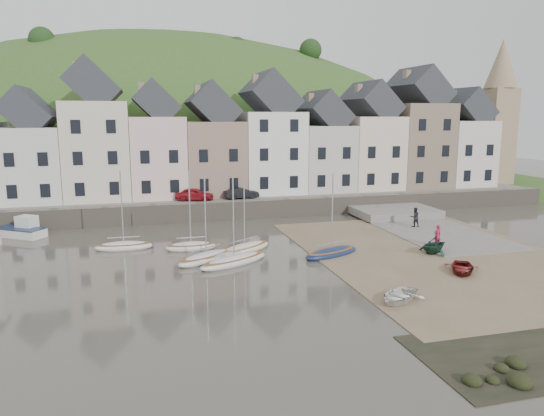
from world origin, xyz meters
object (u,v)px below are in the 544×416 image
object	(u,v)px
car_right	(242,193)
rowboat_green	(434,244)
sailboat_0	(124,246)
rowboat_white	(399,295)
person_dark	(415,217)
car_left	(195,194)
rowboat_red	(462,268)
person_red	(437,236)

from	to	relation	value
car_right	rowboat_green	bearing A→B (deg)	-159.10
sailboat_0	rowboat_white	size ratio (longest dim) A/B	2.08
sailboat_0	rowboat_white	bearing A→B (deg)	-46.53
person_dark	car_left	bearing A→B (deg)	-26.63
rowboat_red	car_left	xyz separation A→B (m)	(-14.56, 23.85, 1.88)
sailboat_0	rowboat_red	size ratio (longest dim) A/B	2.07
car_right	rowboat_white	bearing A→B (deg)	178.64
person_red	car_right	bearing A→B (deg)	-62.31
rowboat_white	car_left	distance (m)	28.63
person_dark	rowboat_white	bearing A→B (deg)	60.56
sailboat_0	person_dark	bearing A→B (deg)	2.05
rowboat_red	car_left	distance (m)	28.01
car_left	rowboat_red	bearing A→B (deg)	-129.86
sailboat_0	person_red	world-z (taller)	sailboat_0
rowboat_red	person_dark	bearing A→B (deg)	105.70
person_red	person_dark	xyz separation A→B (m)	(2.02, 6.79, 0.04)
rowboat_white	person_red	world-z (taller)	person_red
rowboat_green	person_red	xyz separation A→B (m)	(1.29, 1.56, 0.23)
person_dark	car_right	distance (m)	17.65
rowboat_red	person_dark	xyz separation A→B (m)	(4.17, 13.01, 0.63)
person_red	car_left	bearing A→B (deg)	-52.75
person_dark	car_left	world-z (taller)	car_left
rowboat_green	rowboat_red	bearing A→B (deg)	-30.47
rowboat_green	car_left	xyz separation A→B (m)	(-15.42, 19.19, 1.52)
car_left	car_right	world-z (taller)	car_left
rowboat_red	person_red	distance (m)	6.61
person_dark	car_right	world-z (taller)	car_right
rowboat_green	car_left	world-z (taller)	car_left
rowboat_white	rowboat_red	bearing A→B (deg)	84.65
rowboat_green	car_right	xyz separation A→B (m)	(-10.56, 19.19, 1.45)
car_right	person_red	bearing A→B (deg)	-154.02
sailboat_0	person_dark	world-z (taller)	sailboat_0
rowboat_green	person_dark	xyz separation A→B (m)	(3.31, 8.34, 0.27)
rowboat_white	person_red	bearing A→B (deg)	104.41
car_left	car_right	bearing A→B (deg)	-71.26
rowboat_red	car_left	size ratio (longest dim) A/B	0.79
rowboat_red	car_left	bearing A→B (deg)	154.89
rowboat_white	person_red	size ratio (longest dim) A/B	1.78
rowboat_white	rowboat_green	bearing A→B (deg)	104.05
rowboat_white	sailboat_0	bearing A→B (deg)	-170.53
sailboat_0	rowboat_green	bearing A→B (deg)	-18.46
person_red	sailboat_0	bearing A→B (deg)	-20.23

